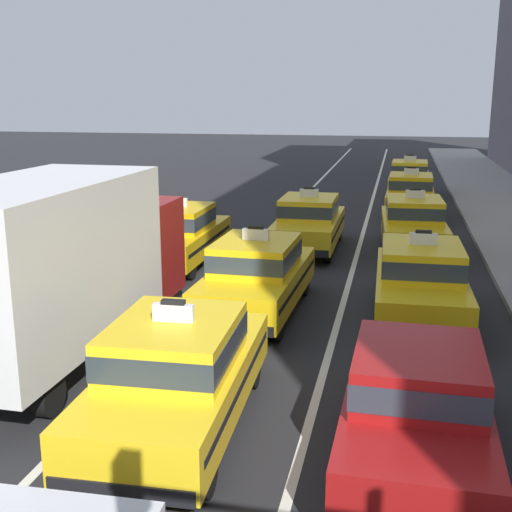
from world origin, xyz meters
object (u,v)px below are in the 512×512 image
at_px(box_truck_left_second, 63,259).
at_px(sedan_right_second, 416,401).
at_px(taxi_center_second, 178,372).
at_px(taxi_right_third, 420,280).
at_px(taxi_right_fifth, 410,194).
at_px(taxi_left_third, 179,234).
at_px(taxi_right_sixth, 409,177).
at_px(taxi_center_fourth, 309,222).
at_px(taxi_center_third, 257,274).
at_px(taxi_right_fourth, 413,223).

xyz_separation_m(box_truck_left_second, sedan_right_second, (6.18, -2.53, -0.93)).
height_order(taxi_center_second, sedan_right_second, taxi_center_second).
distance_m(sedan_right_second, taxi_right_third, 5.74).
relative_size(taxi_right_third, taxi_right_fifth, 1.00).
distance_m(taxi_left_third, taxi_right_sixth, 16.10).
bearing_deg(sedan_right_second, taxi_left_third, 124.23).
bearing_deg(taxi_center_fourth, sedan_right_second, -75.85).
xyz_separation_m(taxi_center_fourth, sedan_right_second, (2.96, -11.75, -0.03)).
bearing_deg(taxi_center_fourth, taxi_right_sixth, 75.70).
bearing_deg(taxi_center_fourth, box_truck_left_second, -109.23).
height_order(taxi_left_third, taxi_right_third, same).
bearing_deg(box_truck_left_second, sedan_right_second, -22.30).
relative_size(sedan_right_second, taxi_right_third, 0.94).
height_order(taxi_right_third, taxi_right_fifth, same).
xyz_separation_m(box_truck_left_second, taxi_center_second, (2.94, -2.37, -0.90)).
bearing_deg(taxi_right_third, taxi_center_third, -175.13).
xyz_separation_m(taxi_center_third, taxi_right_third, (3.44, 0.29, 0.00)).
distance_m(taxi_center_second, taxi_right_fifth, 18.53).
height_order(taxi_left_third, taxi_center_third, same).
xyz_separation_m(box_truck_left_second, taxi_center_fourth, (3.22, 9.22, -0.90)).
xyz_separation_m(taxi_center_second, sedan_right_second, (3.24, -0.16, -0.03)).
bearing_deg(sedan_right_second, taxi_center_fourth, 104.15).
relative_size(box_truck_left_second, taxi_center_fourth, 1.53).
distance_m(sedan_right_second, taxi_right_fourth, 12.17).
height_order(taxi_center_third, taxi_right_fifth, same).
distance_m(box_truck_left_second, taxi_right_sixth, 22.37).
distance_m(taxi_center_second, taxi_center_fourth, 11.59).
relative_size(taxi_left_third, taxi_right_fifth, 0.99).
xyz_separation_m(taxi_left_third, taxi_right_third, (6.46, -3.48, 0.00)).
bearing_deg(taxi_right_sixth, taxi_right_fifth, -90.15).
bearing_deg(taxi_right_fourth, sedan_right_second, -90.72).
relative_size(taxi_center_fourth, taxi_right_fourth, 0.98).
height_order(taxi_center_second, taxi_right_sixth, same).
distance_m(taxi_center_third, taxi_center_fourth, 6.32).
relative_size(taxi_center_third, taxi_right_fourth, 0.99).
distance_m(taxi_left_third, taxi_right_third, 7.34).
distance_m(taxi_left_third, sedan_right_second, 11.14).
bearing_deg(sedan_right_second, box_truck_left_second, 157.70).
bearing_deg(taxi_right_fourth, taxi_right_sixth, 90.01).
xyz_separation_m(taxi_center_third, taxi_right_fifth, (3.38, 12.94, 0.00)).
height_order(sedan_right_second, taxi_right_third, taxi_right_third).
bearing_deg(taxi_right_fourth, taxi_right_fifth, 90.15).
bearing_deg(box_truck_left_second, taxi_right_fifth, 68.27).
relative_size(taxi_center_second, taxi_right_fifth, 1.00).
bearing_deg(taxi_right_third, taxi_right_sixth, 90.14).
relative_size(sedan_right_second, taxi_right_sixth, 0.94).
distance_m(taxi_center_third, taxi_right_third, 3.45).
relative_size(box_truck_left_second, taxi_right_fourth, 1.51).
bearing_deg(taxi_right_sixth, taxi_right_third, -89.86).
distance_m(taxi_center_third, sedan_right_second, 6.33).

